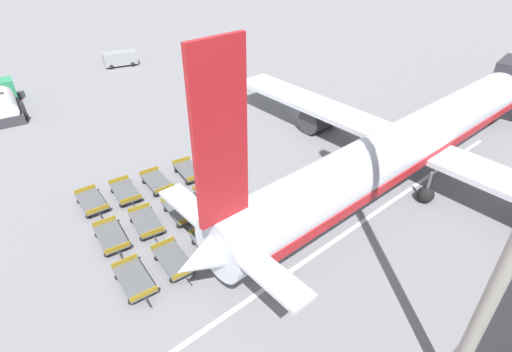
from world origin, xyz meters
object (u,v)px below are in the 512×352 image
Objects in this scene: baggage_dolly_row_mid_a_col_b at (146,223)px; baggage_dolly_row_far_col_c at (245,230)px; fuel_tanker_primary at (5,103)px; baggage_dolly_row_mid_a_col_c at (174,261)px; baggage_dolly_row_near_col_c at (135,280)px; baggage_dolly_row_mid_a_col_a at (125,192)px; baggage_dolly_row_mid_b_col_b at (180,211)px; baggage_dolly_row_mid_b_col_a at (157,182)px; baggage_dolly_row_mid_b_col_c at (210,245)px; baggage_dolly_row_far_col_a at (189,171)px; baggage_dolly_row_near_col_a at (92,202)px; service_van at (120,58)px; baggage_dolly_row_far_col_b at (211,198)px; airplane at (425,135)px; baggage_dolly_row_near_col_b at (111,237)px.

baggage_dolly_row_far_col_c is at bearing 41.21° from baggage_dolly_row_mid_a_col_b.
fuel_tanker_primary is 2.37× the size of baggage_dolly_row_mid_a_col_c.
fuel_tanker_primary is 2.37× the size of baggage_dolly_row_near_col_c.
baggage_dolly_row_near_col_c is at bearing -24.15° from baggage_dolly_row_mid_a_col_a.
baggage_dolly_row_near_col_c is 1.00× the size of baggage_dolly_row_mid_b_col_b.
baggage_dolly_row_mid_a_col_c is 8.91m from baggage_dolly_row_mid_b_col_a.
baggage_dolly_row_mid_b_col_c is 1.00× the size of baggage_dolly_row_far_col_a.
baggage_dolly_row_near_col_a is at bearing -101.31° from baggage_dolly_row_mid_b_col_a.
baggage_dolly_row_far_col_a is at bearing 140.15° from baggage_dolly_row_mid_a_col_c.
baggage_dolly_row_near_col_a is at bearing -101.65° from baggage_dolly_row_mid_a_col_a.
service_van reaches higher than baggage_dolly_row_mid_a_col_a.
baggage_dolly_row_far_col_b is (-3.31, 8.05, 0.00)m from baggage_dolly_row_near_col_c.
baggage_dolly_row_near_col_c and baggage_dolly_row_mid_b_col_a have the same top height.
baggage_dolly_row_far_col_b is (34.51, -10.27, -0.60)m from service_van.
fuel_tanker_primary is at bearing 176.82° from baggage_dolly_row_near_col_c.
airplane is 22.45m from baggage_dolly_row_mid_a_col_b.
baggage_dolly_row_mid_b_col_b is 5.20m from baggage_dolly_row_far_col_a.
service_van reaches higher than baggage_dolly_row_far_col_c.
baggage_dolly_row_near_col_c and baggage_dolly_row_mid_b_col_b have the same top height.
baggage_dolly_row_mid_a_col_b is at bearing 84.67° from baggage_dolly_row_near_col_b.
baggage_dolly_row_far_col_b is (0.79, 4.96, 0.00)m from baggage_dolly_row_mid_a_col_b.
fuel_tanker_primary is 23.63m from baggage_dolly_row_mid_b_col_a.
baggage_dolly_row_mid_b_col_c is at bearing -26.18° from baggage_dolly_row_far_col_a.
baggage_dolly_row_far_col_b is (5.55, 6.69, 0.00)m from baggage_dolly_row_near_col_a.
baggage_dolly_row_near_col_a and baggage_dolly_row_mid_b_col_a have the same top height.
baggage_dolly_row_far_col_a is at bearing 82.41° from baggage_dolly_row_mid_b_col_a.
baggage_dolly_row_mid_b_col_a is (-3.56, 5.53, 0.00)m from baggage_dolly_row_near_col_b.
service_van is 41.19m from baggage_dolly_row_mid_a_col_c.
service_van is 40.29m from baggage_dolly_row_far_col_c.
baggage_dolly_row_mid_b_col_c is at bearing -8.40° from baggage_dolly_row_mid_b_col_a.
baggage_dolly_row_near_col_c is 8.70m from baggage_dolly_row_far_col_b.
baggage_dolly_row_mid_a_col_a and baggage_dolly_row_mid_b_col_b have the same top height.
baggage_dolly_row_mid_a_col_b and baggage_dolly_row_mid_b_col_b have the same top height.
baggage_dolly_row_mid_a_col_c and baggage_dolly_row_far_col_b have the same top height.
baggage_dolly_row_near_col_c and baggage_dolly_row_mid_a_col_a have the same top height.
baggage_dolly_row_near_col_a is at bearing -147.82° from baggage_dolly_row_far_col_c.
baggage_dolly_row_mid_a_col_b is 1.00× the size of baggage_dolly_row_far_col_a.
baggage_dolly_row_mid_b_col_c is (0.65, 4.95, 0.00)m from baggage_dolly_row_near_col_c.
airplane is 16.66m from baggage_dolly_row_far_col_c.
baggage_dolly_row_mid_b_col_b is 1.00× the size of baggage_dolly_row_far_col_a.
baggage_dolly_row_far_col_a is 1.00× the size of baggage_dolly_row_far_col_c.
baggage_dolly_row_near_col_a is 2.45m from baggage_dolly_row_mid_a_col_a.
baggage_dolly_row_near_col_c is 1.00× the size of baggage_dolly_row_mid_a_col_a.
baggage_dolly_row_far_col_c is at bearing -102.67° from airplane.
baggage_dolly_row_near_col_b and baggage_dolly_row_mid_b_col_a have the same top height.
baggage_dolly_row_far_col_b is (27.77, 6.32, -0.71)m from fuel_tanker_primary.
airplane is 41.90m from fuel_tanker_primary.
fuel_tanker_primary is 2.37× the size of baggage_dolly_row_far_col_b.
fuel_tanker_primary is at bearing -177.11° from baggage_dolly_row_mid_a_col_b.
baggage_dolly_row_mid_b_col_b is (-3.61, 5.53, 0.00)m from baggage_dolly_row_near_col_c.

